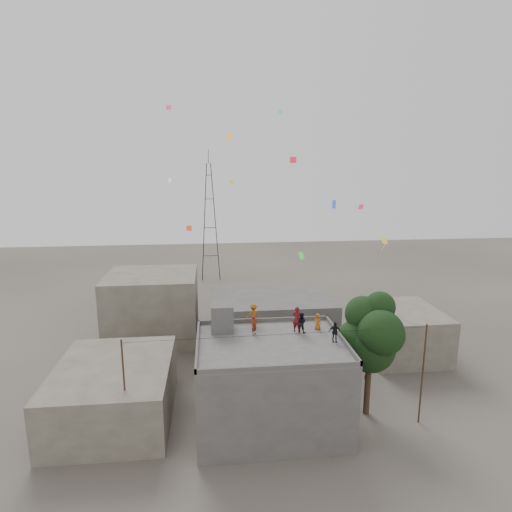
{
  "coord_description": "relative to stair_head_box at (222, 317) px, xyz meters",
  "views": [
    {
      "loc": [
        -3.85,
        -26.77,
        18.01
      ],
      "look_at": [
        -0.79,
        1.94,
        11.72
      ],
      "focal_mm": 30.0,
      "sensor_mm": 36.0,
      "label": 1
    }
  ],
  "objects": [
    {
      "name": "ground",
      "position": [
        3.2,
        -2.6,
        -7.1
      ],
      "size": [
        140.0,
        140.0,
        0.0
      ],
      "primitive_type": "plane",
      "color": "#433E37",
      "rests_on": "ground"
    },
    {
      "name": "main_building",
      "position": [
        3.2,
        -2.6,
        -4.05
      ],
      "size": [
        10.0,
        8.0,
        6.1
      ],
      "color": "#4B4946",
      "rests_on": "ground"
    },
    {
      "name": "parapet",
      "position": [
        3.2,
        -2.6,
        -0.85
      ],
      "size": [
        10.0,
        8.0,
        0.3
      ],
      "color": "#4B4946",
      "rests_on": "main_building"
    },
    {
      "name": "stair_head_box",
      "position": [
        0.0,
        0.0,
        0.0
      ],
      "size": [
        1.6,
        1.8,
        2.0
      ],
      "primitive_type": "cube",
      "color": "#4B4946",
      "rests_on": "main_building"
    },
    {
      "name": "neighbor_west",
      "position": [
        -7.8,
        -0.6,
        -5.1
      ],
      "size": [
        8.0,
        10.0,
        4.0
      ],
      "primitive_type": "cube",
      "color": "#5B5548",
      "rests_on": "ground"
    },
    {
      "name": "neighbor_north",
      "position": [
        5.2,
        11.4,
        -4.6
      ],
      "size": [
        12.0,
        9.0,
        5.0
      ],
      "primitive_type": "cube",
      "color": "#4B4946",
      "rests_on": "ground"
    },
    {
      "name": "neighbor_northwest",
      "position": [
        -6.8,
        13.4,
        -3.6
      ],
      "size": [
        9.0,
        8.0,
        7.0
      ],
      "primitive_type": "cube",
      "color": "#5B5548",
      "rests_on": "ground"
    },
    {
      "name": "neighbor_east",
      "position": [
        17.2,
        7.4,
        -4.9
      ],
      "size": [
        7.0,
        8.0,
        4.4
      ],
      "primitive_type": "cube",
      "color": "#5B5548",
      "rests_on": "ground"
    },
    {
      "name": "tree",
      "position": [
        10.57,
        -2.0,
        -1.0
      ],
      "size": [
        4.9,
        4.6,
        9.1
      ],
      "color": "black",
      "rests_on": "ground"
    },
    {
      "name": "utility_line",
      "position": [
        3.7,
        -3.85,
        -3.27
      ],
      "size": [
        20.12,
        0.62,
        7.4
      ],
      "color": "black",
      "rests_on": "ground"
    },
    {
      "name": "transmission_tower",
      "position": [
        -0.8,
        37.4,
        1.97
      ],
      "size": [
        2.97,
        2.97,
        20.01
      ],
      "color": "black",
      "rests_on": "ground"
    },
    {
      "name": "person_red_adult",
      "position": [
        5.34,
        -0.88,
        -0.05
      ],
      "size": [
        0.82,
        0.74,
        1.89
      ],
      "primitive_type": "imported",
      "rotation": [
        0.0,
        0.0,
        2.6
      ],
      "color": "maroon",
      "rests_on": "main_building"
    },
    {
      "name": "person_orange_child",
      "position": [
        6.94,
        -0.59,
        -0.4
      ],
      "size": [
        0.68,
        0.69,
        1.2
      ],
      "primitive_type": "imported",
      "rotation": [
        0.0,
        0.0,
        -0.84
      ],
      "color": "#C15C16",
      "rests_on": "main_building"
    },
    {
      "name": "person_dark_child",
      "position": [
        5.64,
        -0.98,
        -0.27
      ],
      "size": [
        0.89,
        0.85,
        1.46
      ],
      "primitive_type": "imported",
      "rotation": [
        0.0,
        0.0,
        2.57
      ],
      "color": "black",
      "rests_on": "main_building"
    },
    {
      "name": "person_dark_adult",
      "position": [
        7.53,
        -2.9,
        -0.29
      ],
      "size": [
        0.87,
        0.46,
        1.41
      ],
      "primitive_type": "imported",
      "rotation": [
        0.0,
        0.0,
        -0.14
      ],
      "color": "black",
      "rests_on": "main_building"
    },
    {
      "name": "person_orange_adult",
      "position": [
        2.37,
        0.8,
        -0.18
      ],
      "size": [
        1.11,
        0.71,
        1.65
      ],
      "primitive_type": "imported",
      "rotation": [
        0.0,
        0.0,
        -3.05
      ],
      "color": "#9B4C11",
      "rests_on": "main_building"
    },
    {
      "name": "person_red_child",
      "position": [
        2.25,
        -1.03,
        -0.31
      ],
      "size": [
        0.56,
        0.6,
        1.38
      ],
      "primitive_type": "imported",
      "rotation": [
        0.0,
        0.0,
        0.94
      ],
      "color": "maroon",
      "rests_on": "main_building"
    },
    {
      "name": "kites",
      "position": [
        4.79,
        4.05,
        9.22
      ],
      "size": [
        16.0,
        17.26,
        12.16
      ],
      "color": "red",
      "rests_on": "ground"
    }
  ]
}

